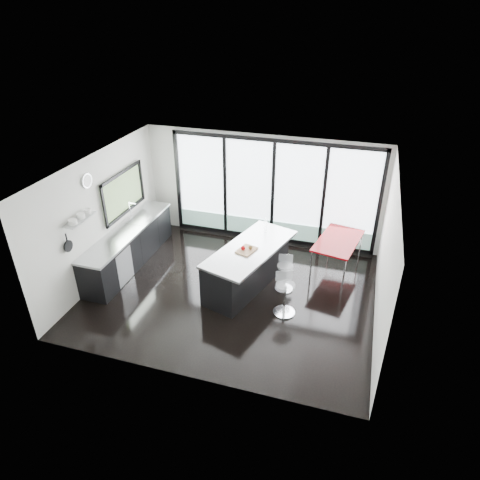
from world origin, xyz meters
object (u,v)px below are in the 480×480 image
(island, at_px, (247,266))
(bar_stool_near, at_px, (285,299))
(red_table, at_px, (337,255))
(bar_stool_far, at_px, (284,277))

(island, relative_size, bar_stool_near, 3.66)
(red_table, bearing_deg, bar_stool_near, -113.07)
(island, distance_m, bar_stool_far, 0.85)
(island, xyz_separation_m, bar_stool_far, (0.82, 0.06, -0.19))
(bar_stool_near, distance_m, red_table, 2.10)
(island, bearing_deg, bar_stool_far, 4.47)
(bar_stool_near, bearing_deg, bar_stool_far, 77.46)
(island, xyz_separation_m, red_table, (1.81, 1.19, -0.10))
(island, height_order, bar_stool_near, island)
(bar_stool_near, xyz_separation_m, bar_stool_far, (-0.17, 0.80, -0.04))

